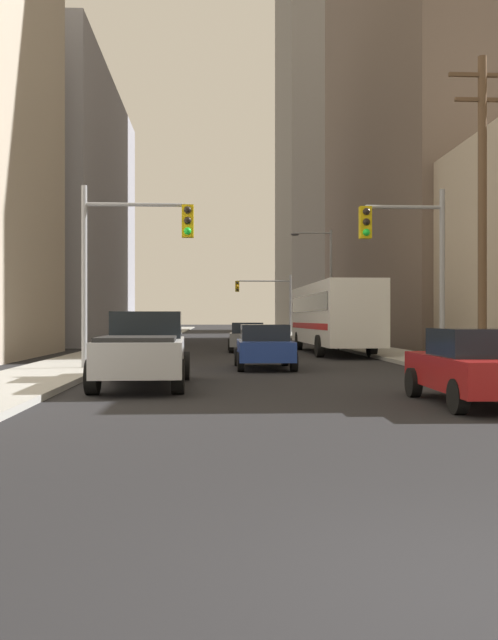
# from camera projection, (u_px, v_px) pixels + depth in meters

# --- Properties ---
(sidewalk_left) EXTENTS (2.86, 160.00, 0.15)m
(sidewalk_left) POSITION_uv_depth(u_px,v_px,m) (150.00, 339.00, 53.60)
(sidewalk_left) COLOR #9E9E99
(sidewalk_left) RESTS_ON ground
(sidewalk_right) EXTENTS (2.86, 160.00, 0.15)m
(sidewalk_right) POSITION_uv_depth(u_px,v_px,m) (317.00, 339.00, 54.33)
(sidewalk_right) COLOR #9E9E99
(sidewalk_right) RESTS_ON ground
(city_bus) EXTENTS (2.70, 11.54, 3.40)m
(city_bus) POSITION_uv_depth(u_px,v_px,m) (333.00, 314.00, 33.29)
(city_bus) COLOR silver
(city_bus) RESTS_ON ground
(pickup_truck_silver) EXTENTS (2.20, 5.46, 1.90)m
(pickup_truck_silver) POSITION_uv_depth(u_px,v_px,m) (144.00, 349.00, 17.10)
(pickup_truck_silver) COLOR #B7BABF
(pickup_truck_silver) RESTS_ON ground
(sedan_red) EXTENTS (1.95, 4.26, 1.52)m
(sedan_red) POSITION_uv_depth(u_px,v_px,m) (477.00, 366.00, 13.40)
(sedan_red) COLOR maroon
(sedan_red) RESTS_ON ground
(sedan_blue) EXTENTS (1.95, 4.22, 1.52)m
(sedan_blue) POSITION_uv_depth(u_px,v_px,m) (264.00, 346.00, 23.14)
(sedan_blue) COLOR navy
(sedan_blue) RESTS_ON ground
(sedan_grey) EXTENTS (1.95, 4.26, 1.52)m
(sedan_grey) POSITION_uv_depth(u_px,v_px,m) (247.00, 337.00, 35.16)
(sedan_grey) COLOR slate
(sedan_grey) RESTS_ON ground
(traffic_signal_near_left) EXTENTS (3.59, 0.44, 6.00)m
(traffic_signal_near_left) POSITION_uv_depth(u_px,v_px,m) (132.00, 247.00, 21.72)
(traffic_signal_near_left) COLOR gray
(traffic_signal_near_left) RESTS_ON ground
(traffic_signal_near_right) EXTENTS (2.86, 0.44, 6.00)m
(traffic_signal_near_right) POSITION_uv_depth(u_px,v_px,m) (407.00, 250.00, 22.21)
(traffic_signal_near_right) COLOR gray
(traffic_signal_near_right) RESTS_ON ground
(traffic_signal_far_right) EXTENTS (5.46, 0.44, 6.00)m
(traffic_signal_far_right) POSITION_uv_depth(u_px,v_px,m) (266.00, 294.00, 65.56)
(traffic_signal_far_right) COLOR gray
(traffic_signal_far_right) RESTS_ON ground
(utility_pole_right) EXTENTS (2.20, 0.28, 10.19)m
(utility_pole_right) POSITION_uv_depth(u_px,v_px,m) (482.00, 206.00, 21.78)
(utility_pole_right) COLOR brown
(utility_pole_right) RESTS_ON ground
(street_lamp_right) EXTENTS (2.70, 0.32, 7.50)m
(street_lamp_right) POSITION_uv_depth(u_px,v_px,m) (324.00, 275.00, 43.77)
(street_lamp_right) COLOR gray
(street_lamp_right) RESTS_ON ground
(building_left_mid_office) EXTENTS (16.44, 25.90, 19.63)m
(building_left_mid_office) POSITION_uv_depth(u_px,v_px,m) (7.00, 213.00, 51.32)
(building_left_mid_office) COLOR #93939E
(building_left_mid_office) RESTS_ON ground
(building_right_mid_block) EXTENTS (19.05, 29.82, 32.96)m
(building_right_mid_block) POSITION_uv_depth(u_px,v_px,m) (486.00, 120.00, 49.96)
(building_right_mid_block) COLOR #66564C
(building_right_mid_block) RESTS_ON ground
(building_right_far_highrise) EXTENTS (18.09, 23.01, 67.34)m
(building_right_far_highrise) POSITION_uv_depth(u_px,v_px,m) (345.00, 98.00, 97.42)
(building_right_far_highrise) COLOR gray
(building_right_far_highrise) RESTS_ON ground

